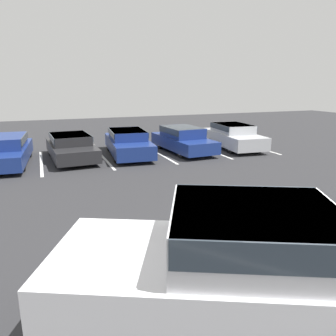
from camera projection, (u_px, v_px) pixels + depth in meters
The scene contains 13 objects.
ground_plane at pixel (284, 282), 5.70m from camera, with size 60.00×60.00×0.00m, color #2D2D30.
stall_stripe_b at pixel (41, 163), 14.42m from camera, with size 0.12×5.02×0.01m, color white.
stall_stripe_c at pixel (104, 158), 15.38m from camera, with size 0.12×5.02×0.01m, color white.
stall_stripe_d at pixel (159, 153), 16.35m from camera, with size 0.12×5.02×0.01m, color white.
stall_stripe_e at pixel (207, 149), 17.31m from camera, with size 0.12×5.02×0.01m, color white.
stall_stripe_f at pixel (251, 146), 18.28m from camera, with size 0.12×5.02×0.01m, color white.
pickup_truck at pixel (276, 277), 4.25m from camera, with size 6.11×4.29×1.87m.
parked_sedan_a at pixel (5, 150), 13.90m from camera, with size 2.09×4.82×1.24m.
parked_sedan_b at pixel (71, 146), 14.96m from camera, with size 2.06×4.51×1.14m.
parked_sedan_c at pixel (128, 142), 15.79m from camera, with size 2.13×4.79×1.22m.
parked_sedan_d at pixel (183, 139), 16.62m from camera, with size 1.98×4.48×1.26m.
parked_sedan_e at pixel (233, 135), 17.63m from camera, with size 2.17×4.68×1.28m.
wheel_stop_curb at pixel (78, 147), 17.62m from camera, with size 1.81×0.20×0.14m, color #B7B2A8.
Camera 1 is at (-3.72, -3.95, 3.35)m, focal length 35.00 mm.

